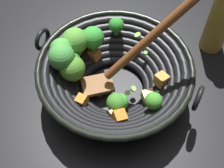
# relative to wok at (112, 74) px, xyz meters

# --- Properties ---
(ground_plane) EXTENTS (4.00, 4.00, 0.00)m
(ground_plane) POSITION_rel_wok_xyz_m (-0.01, -0.00, -0.07)
(ground_plane) COLOR black
(wok) EXTENTS (0.38, 0.34, 0.28)m
(wok) POSITION_rel_wok_xyz_m (0.00, 0.00, 0.00)
(wok) COLOR black
(wok) RESTS_ON ground
(cooking_oil_bottle) EXTENTS (0.06, 0.06, 0.25)m
(cooking_oil_bottle) POSITION_rel_wok_xyz_m (-0.11, -0.28, 0.04)
(cooking_oil_bottle) COLOR gold
(cooking_oil_bottle) RESTS_ON ground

